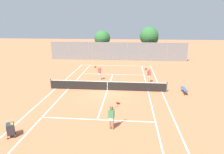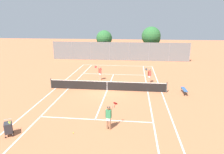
# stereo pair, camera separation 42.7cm
# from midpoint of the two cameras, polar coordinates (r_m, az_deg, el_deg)

# --- Properties ---
(ground_plane) EXTENTS (120.00, 120.00, 0.00)m
(ground_plane) POSITION_cam_midpoint_polar(r_m,az_deg,el_deg) (20.53, -1.93, -3.79)
(ground_plane) COLOR #C67047
(court_line_markings) EXTENTS (11.10, 23.90, 0.01)m
(court_line_markings) POSITION_cam_midpoint_polar(r_m,az_deg,el_deg) (20.53, -1.93, -3.78)
(court_line_markings) COLOR silver
(court_line_markings) RESTS_ON ground
(tennis_net) EXTENTS (12.00, 0.10, 1.07)m
(tennis_net) POSITION_cam_midpoint_polar(r_m,az_deg,el_deg) (20.36, -1.94, -2.44)
(tennis_net) COLOR #474C47
(tennis_net) RESTS_ON ground
(ball_cart) EXTENTS (0.72, 0.77, 0.96)m
(ball_cart) POSITION_cam_midpoint_polar(r_m,az_deg,el_deg) (14.04, -27.79, -12.94)
(ball_cart) COLOR #2D2D33
(ball_cart) RESTS_ON ground
(player_near_side) EXTENTS (0.81, 0.70, 1.77)m
(player_near_side) POSITION_cam_midpoint_polar(r_m,az_deg,el_deg) (13.10, -1.05, -11.12)
(player_near_side) COLOR #936B4C
(player_near_side) RESTS_ON ground
(player_far_left) EXTENTS (0.88, 0.66, 1.77)m
(player_far_left) POSITION_cam_midpoint_polar(r_m,az_deg,el_deg) (23.92, -4.04, 1.32)
(player_far_left) COLOR #D8A884
(player_far_left) RESTS_ON ground
(player_far_right) EXTENTS (0.83, 0.70, 1.77)m
(player_far_right) POSITION_cam_midpoint_polar(r_m,az_deg,el_deg) (23.21, 10.02, 0.67)
(player_far_right) COLOR #D8A884
(player_far_right) RESTS_ON ground
(loose_tennis_ball_0) EXTENTS (0.07, 0.07, 0.07)m
(loose_tennis_ball_0) POSITION_cam_midpoint_polar(r_m,az_deg,el_deg) (21.20, -10.19, -3.30)
(loose_tennis_ball_0) COLOR #D1DB33
(loose_tennis_ball_0) RESTS_ON ground
(loose_tennis_ball_1) EXTENTS (0.07, 0.07, 0.07)m
(loose_tennis_ball_1) POSITION_cam_midpoint_polar(r_m,az_deg,el_deg) (13.25, -11.09, -15.51)
(loose_tennis_ball_1) COLOR #D1DB33
(loose_tennis_ball_1) RESTS_ON ground
(loose_tennis_ball_3) EXTENTS (0.07, 0.07, 0.07)m
(loose_tennis_ball_3) POSITION_cam_midpoint_polar(r_m,az_deg,el_deg) (19.66, 3.55, -4.60)
(loose_tennis_ball_3) COLOR #D1DB33
(loose_tennis_ball_3) RESTS_ON ground
(courtside_bench) EXTENTS (0.36, 1.50, 0.47)m
(courtside_bench) POSITION_cam_midpoint_polar(r_m,az_deg,el_deg) (20.76, 19.38, -3.29)
(courtside_bench) COLOR #33598C
(courtside_bench) RESTS_ON ground
(back_fence) EXTENTS (24.61, 0.08, 3.28)m
(back_fence) POSITION_cam_midpoint_polar(r_m,az_deg,el_deg) (36.11, 1.28, 7.37)
(back_fence) COLOR gray
(back_fence) RESTS_ON ground
(tree_behind_left) EXTENTS (2.98, 2.98, 5.23)m
(tree_behind_left) POSITION_cam_midpoint_polar(r_m,az_deg,el_deg) (38.33, -3.00, 10.85)
(tree_behind_left) COLOR brown
(tree_behind_left) RESTS_ON ground
(tree_behind_right) EXTENTS (3.53, 3.53, 5.90)m
(tree_behind_right) POSITION_cam_midpoint_polar(r_m,az_deg,el_deg) (38.95, 10.43, 11.26)
(tree_behind_right) COLOR brown
(tree_behind_right) RESTS_ON ground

